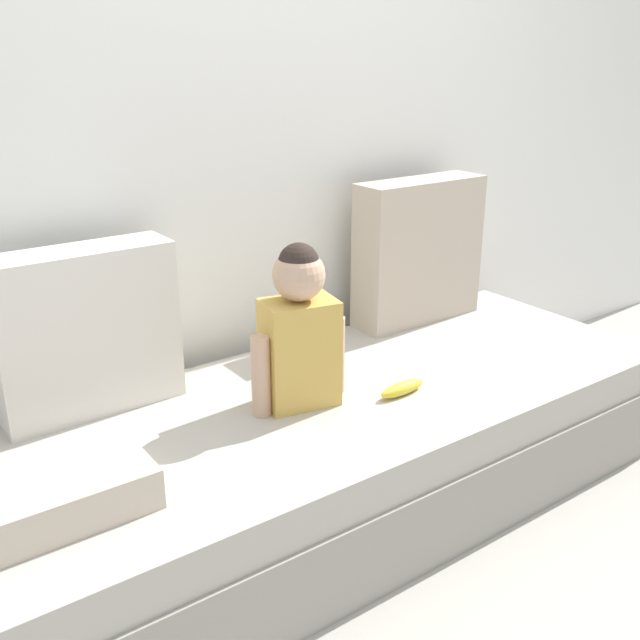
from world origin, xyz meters
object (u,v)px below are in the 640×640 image
(couch, at_px, (337,447))
(throw_pillow_left, at_px, (86,331))
(throw_pillow_right, at_px, (418,251))
(toddler, at_px, (299,329))
(banana, at_px, (402,388))
(folded_blanket, at_px, (57,490))

(couch, height_order, throw_pillow_left, throw_pillow_left)
(throw_pillow_right, bearing_deg, toddler, -156.88)
(toddler, bearing_deg, banana, -26.59)
(toddler, height_order, banana, toddler)
(throw_pillow_left, xyz_separation_m, folded_blanket, (-0.24, -0.45, -0.19))
(toddler, xyz_separation_m, banana, (0.28, -0.14, -0.21))
(throw_pillow_left, bearing_deg, throw_pillow_right, 0.00)
(throw_pillow_right, distance_m, toddler, 0.84)
(couch, height_order, banana, banana)
(couch, bearing_deg, throw_pillow_left, 152.02)
(throw_pillow_left, xyz_separation_m, throw_pillow_right, (1.28, 0.00, 0.03))
(banana, bearing_deg, couch, 139.01)
(throw_pillow_left, bearing_deg, couch, -27.98)
(throw_pillow_right, height_order, toddler, throw_pillow_right)
(folded_blanket, bearing_deg, throw_pillow_left, 61.67)
(couch, bearing_deg, throw_pillow_right, 27.98)
(banana, bearing_deg, throw_pillow_left, 149.23)
(couch, relative_size, folded_blanket, 5.80)
(couch, height_order, folded_blanket, folded_blanket)
(throw_pillow_left, height_order, throw_pillow_right, throw_pillow_right)
(couch, distance_m, throw_pillow_right, 0.86)
(banana, height_order, folded_blanket, folded_blanket)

